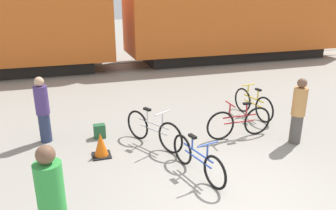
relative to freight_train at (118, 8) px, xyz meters
name	(u,v)px	position (x,y,z in m)	size (l,w,h in m)	color
ground_plane	(234,198)	(0.00, -11.24, -2.75)	(80.00, 80.00, 0.00)	gray
freight_train	(118,8)	(0.00, 0.00, 0.00)	(23.94, 2.96, 5.24)	black
rail_near	(124,70)	(0.00, -0.72, -2.74)	(35.94, 0.07, 0.01)	#4C4238
rail_far	(118,64)	(0.00, 0.72, -2.74)	(35.94, 0.07, 0.01)	#4C4238
bicycle_yellow	(253,104)	(2.43, -7.84, -2.36)	(0.46, 1.67, 0.91)	black
bicycle_silver	(153,130)	(-0.80, -8.79, -2.36)	(0.92, 1.62, 0.91)	black
bicycle_maroon	(239,123)	(1.34, -8.99, -2.36)	(1.76, 0.46, 0.92)	black
bicycle_blue	(198,159)	(-0.34, -10.33, -2.40)	(0.51, 1.69, 0.81)	black
person_in_tan	(298,111)	(2.47, -9.67, -1.95)	(0.32, 0.32, 1.59)	#514C47
person_in_purple	(43,110)	(-3.21, -7.77, -1.94)	(0.32, 0.32, 1.60)	#283351
backpack	(100,131)	(-1.95, -7.95, -2.58)	(0.28, 0.20, 0.34)	#235633
traffic_cone	(101,145)	(-2.04, -8.95, -2.49)	(0.40, 0.40, 0.55)	black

